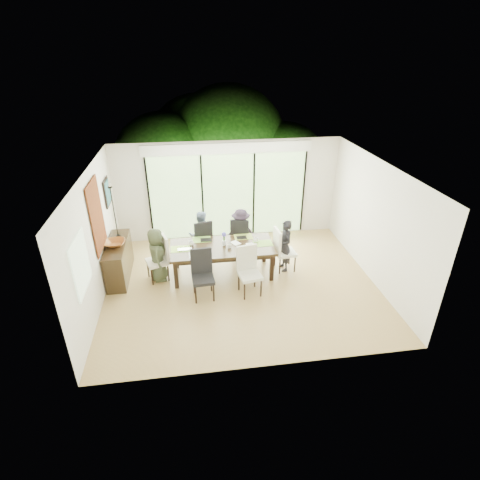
{
  "coord_description": "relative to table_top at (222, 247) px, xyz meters",
  "views": [
    {
      "loc": [
        -1.05,
        -7.02,
        4.82
      ],
      "look_at": [
        0.0,
        0.25,
        1.0
      ],
      "focal_mm": 28.0,
      "sensor_mm": 36.0,
      "label": 1
    }
  ],
  "objects": [
    {
      "name": "placemat_paper",
      "position": [
        -0.55,
        -0.3,
        0.03
      ],
      "size": [
        0.44,
        0.32,
        0.01
      ],
      "primitive_type": "cube",
      "color": "white",
      "rests_on": "table_top"
    },
    {
      "name": "chair_near_right",
      "position": [
        0.5,
        -0.87,
        -0.17
      ],
      "size": [
        0.53,
        0.53,
        1.09
      ],
      "primitive_type": null,
      "rotation": [
        0.0,
        0.0,
        0.19
      ],
      "color": "silver",
      "rests_on": "floor"
    },
    {
      "name": "candlestick_pan",
      "position": [
        -2.38,
        0.61,
        1.36
      ],
      "size": [
        0.1,
        0.1,
        0.03
      ],
      "primitive_type": "cylinder",
      "color": "black",
      "rests_on": "sideboard"
    },
    {
      "name": "papers",
      "position": [
        0.7,
        -0.05,
        0.03
      ],
      "size": [
        0.3,
        0.22,
        0.0
      ],
      "primitive_type": "cube",
      "color": "white",
      "rests_on": "table_top"
    },
    {
      "name": "foliage_far",
      "position": [
        -0.22,
        6.01,
        0.91
      ],
      "size": [
        3.6,
        3.6,
        3.6
      ],
      "primitive_type": "sphere",
      "color": "#14380F",
      "rests_on": "ground"
    },
    {
      "name": "cup_b",
      "position": [
        0.15,
        -0.1,
        0.08
      ],
      "size": [
        0.13,
        0.13,
        0.09
      ],
      "primitive_type": "imported",
      "rotation": [
        0.0,
        0.0,
        2.03
      ],
      "color": "white",
      "rests_on": "table_top"
    },
    {
      "name": "foliage_mid",
      "position": [
        0.78,
        5.31,
        1.09
      ],
      "size": [
        4.0,
        4.0,
        4.0
      ],
      "primitive_type": "sphere",
      "color": "#14380F",
      "rests_on": "ground"
    },
    {
      "name": "wall_right",
      "position": [
        3.39,
        -0.49,
        0.64
      ],
      "size": [
        0.02,
        5.0,
        2.7
      ],
      "primitive_type": "cube",
      "color": "silver",
      "rests_on": "floor"
    },
    {
      "name": "platter_base",
      "position": [
        -0.55,
        -0.3,
        0.05
      ],
      "size": [
        0.26,
        0.26,
        0.02
      ],
      "primitive_type": "cube",
      "color": "white",
      "rests_on": "table_top"
    },
    {
      "name": "book",
      "position": [
        0.25,
        0.05,
        0.04
      ],
      "size": [
        0.25,
        0.27,
        0.02
      ],
      "primitive_type": "imported",
      "rotation": [
        0.0,
        0.0,
        0.53
      ],
      "color": "white",
      "rests_on": "table_top"
    },
    {
      "name": "side_window",
      "position": [
        -2.59,
        -1.69,
        0.79
      ],
      "size": [
        0.02,
        0.9,
        1.0
      ],
      "primitive_type": "cube",
      "color": "#8CAD7F",
      "rests_on": "wall_left"
    },
    {
      "name": "chair_right_end",
      "position": [
        1.5,
        0.0,
        -0.17
      ],
      "size": [
        0.49,
        0.49,
        1.09
      ],
      "primitive_type": null,
      "rotation": [
        0.0,
        0.0,
        1.66
      ],
      "color": "white",
      "rests_on": "floor"
    },
    {
      "name": "placemat_far_l",
      "position": [
        -0.45,
        0.4,
        0.03
      ],
      "size": [
        0.44,
        0.32,
        0.01
      ],
      "primitive_type": "cube",
      "color": "#71A53B",
      "rests_on": "table_top"
    },
    {
      "name": "vase",
      "position": [
        0.05,
        0.05,
        0.09
      ],
      "size": [
        0.08,
        0.08,
        0.12
      ],
      "primitive_type": "cylinder",
      "color": "silver",
      "rests_on": "table_top"
    },
    {
      "name": "person_left_end",
      "position": [
        -1.48,
        0.0,
        -0.07
      ],
      "size": [
        0.38,
        0.6,
        1.28
      ],
      "primitive_type": "imported",
      "rotation": [
        0.0,
        0.0,
        1.59
      ],
      "color": "#3F4931",
      "rests_on": "floor"
    },
    {
      "name": "candlestick_shaft",
      "position": [
        -2.38,
        0.61,
        0.77
      ],
      "size": [
        0.02,
        0.02,
        1.19
      ],
      "primitive_type": "cylinder",
      "color": "black",
      "rests_on": "sideboard"
    },
    {
      "name": "ceiling",
      "position": [
        0.38,
        -0.49,
        1.99
      ],
      "size": [
        6.0,
        5.0,
        0.01
      ],
      "primitive_type": "cube",
      "color": "white",
      "rests_on": "wall_back"
    },
    {
      "name": "mullion_a",
      "position": [
        -1.72,
        1.97,
        0.49
      ],
      "size": [
        0.05,
        0.04,
        2.3
      ],
      "primitive_type": "cube",
      "color": "black",
      "rests_on": "wall_back"
    },
    {
      "name": "candlestick_base",
      "position": [
        -2.38,
        0.61,
        0.17
      ],
      "size": [
        0.1,
        0.1,
        0.04
      ],
      "primitive_type": "cylinder",
      "color": "black",
      "rests_on": "sideboard"
    },
    {
      "name": "deck",
      "position": [
        0.38,
        2.91,
        -0.76
      ],
      "size": [
        6.0,
        1.8,
        0.1
      ],
      "primitive_type": "cube",
      "color": "brown",
      "rests_on": "ground"
    },
    {
      "name": "table_leg_fl",
      "position": [
        -1.08,
        -0.43,
        -0.37
      ],
      "size": [
        0.09,
        0.09,
        0.68
      ],
      "primitive_type": "cube",
      "color": "black",
      "rests_on": "floor"
    },
    {
      "name": "chair_left_end",
      "position": [
        -1.5,
        0.0,
        -0.17
      ],
      "size": [
        0.57,
        0.57,
        1.09
      ],
      "primitive_type": null,
      "rotation": [
        0.0,
        0.0,
        -1.26
      ],
      "color": "white",
      "rests_on": "floor"
    },
    {
      "name": "foliage_right",
      "position": [
        2.58,
        4.51,
        0.55
      ],
      "size": [
        2.8,
        2.8,
        2.8
      ],
      "primitive_type": "sphere",
      "color": "#14380F",
      "rests_on": "ground"
    },
    {
      "name": "chair_far_left",
      "position": [
        -0.45,
        0.85,
        -0.17
      ],
      "size": [
        0.56,
        0.56,
        1.09
      ],
      "primitive_type": null,
      "rotation": [
        0.0,
        0.0,
        3.42
      ],
      "color": "black",
      "rests_on": "floor"
    },
    {
      "name": "table_top",
      "position": [
        0.0,
        0.0,
        0.0
      ],
      "size": [
        2.37,
        1.09,
        0.06
      ],
      "primitive_type": "cube",
      "color": "black",
      "rests_on": "floor"
    },
    {
      "name": "laptop",
      "position": [
        -0.85,
        -0.1,
        0.04
      ],
      "size": [
        0.33,
        0.22,
        0.03
      ],
      "primitive_type": "imported",
      "rotation": [
        0.0,
        0.0,
        0.03
      ],
      "color": "silver",
      "rests_on": "table_top"
    },
    {
      "name": "bowl",
      "position": [
        -2.38,
        0.16,
        0.2
      ],
      "size": [
        0.45,
        0.45,
        0.11
      ],
      "primitive_type": "imported",
      "color": "brown",
      "rests_on": "sideboard"
    },
    {
      "name": "sideboard",
      "position": [
        -2.38,
        0.26,
        -0.28
      ],
      "size": [
        0.43,
        1.53,
        0.86
      ],
      "primitive_type": "cube",
      "color": "black",
      "rests_on": "floor"
    },
    {
      "name": "tapestry",
      "position": [
        -2.59,
        -0.09,
        0.99
      ],
      "size": [
        0.02,
        1.0,
        1.5
      ],
      "primitive_type": "cube",
      "color": "#8B3714",
      "rests_on": "wall_left"
    },
    {
      "name": "tablet_far_l",
      "position": [
        -0.35,
        0.35,
        0.04
      ],
      "size": [
        0.26,
        0.18,
        0.01
      ],
      "primitive_type": "cube",
      "color": "black",
      "rests_on": "table_top"
    },
    {
      "name": "art_canvas",
      "position": [
        -2.57,
        1.21,
        1.04
      ],
      "size": [
        0.01,
        0.45,
        0.55
      ],
      "primitive_type": "cube",
      "color": "#194752",
      "rests_on": "wall_left"
    },
    {
      "name": "table_apron",
      "position": [
        0.0,
        0.0,
        -0.09
      ],
      "size": [
        2.18,
        0.89,
        0.1
      ],
      "primitive_type": "cube",
      "color": "black",
      "rests_on": "floor"
    },
    {
      "name": "table_leg_fr",
      "position": [
        1.08,
        -0.43,
        -0.37
      ],
      "size": [
        0.09,
        0.09,
        0.68
      ],
      "primitive_type": "cube",
      "color": "black",
      "rests_on": "floor"
    },
    {
      "name": "wall_front",
      "position": [
        0.38,
        -3.0,
        0.64
      ],
      "size": [
        6.0,
        0.02,
        2.7
      ],
      "primitive_type": "cube",
      "color": "silver",
      "rests_on": "floor"
    },
    {
      "name": "table_leg_br",
      "position": [
        1.08,
        0.43,
        -0.37
      ],
      "size": [
        0.09,
        0.09,
        0.68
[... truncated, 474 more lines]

